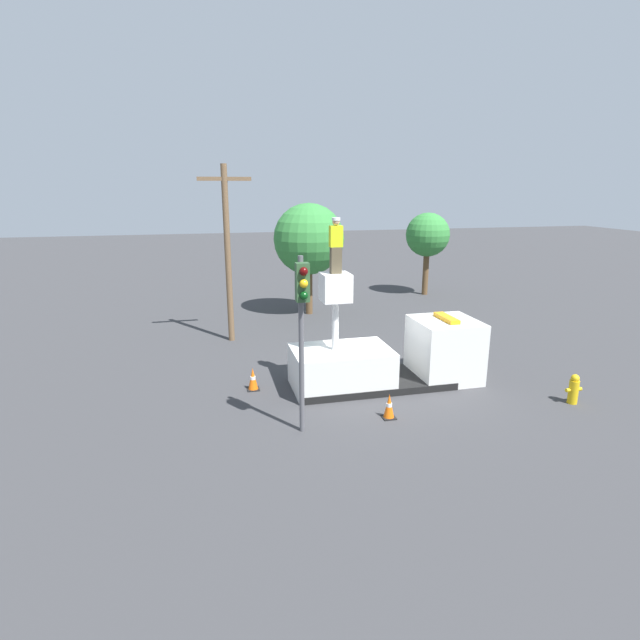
{
  "coord_description": "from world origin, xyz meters",
  "views": [
    {
      "loc": [
        -5.41,
        -15.16,
        6.6
      ],
      "look_at": [
        -2.12,
        -1.36,
        2.8
      ],
      "focal_mm": 28.0,
      "sensor_mm": 36.0,
      "label": 1
    }
  ],
  "objects_px": {
    "tree_left_bg": "(428,235)",
    "utility_pole": "(228,248)",
    "worker": "(336,246)",
    "fire_hydrant": "(574,389)",
    "bucket_truck": "(389,359)",
    "tree_right_bg": "(309,239)",
    "traffic_light_pole": "(302,311)",
    "traffic_cone_curbside": "(389,407)",
    "traffic_cone_rear": "(253,379)"
  },
  "relations": [
    {
      "from": "traffic_light_pole",
      "to": "tree_right_bg",
      "type": "bearing_deg",
      "value": 77.09
    },
    {
      "from": "bucket_truck",
      "to": "traffic_light_pole",
      "type": "xyz_separation_m",
      "value": [
        -3.61,
        -2.87,
        2.6
      ]
    },
    {
      "from": "fire_hydrant",
      "to": "bucket_truck",
      "type": "bearing_deg",
      "value": 150.13
    },
    {
      "from": "tree_left_bg",
      "to": "utility_pole",
      "type": "bearing_deg",
      "value": -150.71
    },
    {
      "from": "bucket_truck",
      "to": "fire_hydrant",
      "type": "distance_m",
      "value": 5.82
    },
    {
      "from": "traffic_cone_curbside",
      "to": "tree_left_bg",
      "type": "xyz_separation_m",
      "value": [
        8.51,
        15.92,
        3.34
      ]
    },
    {
      "from": "worker",
      "to": "tree_right_bg",
      "type": "relative_size",
      "value": 0.3
    },
    {
      "from": "tree_left_bg",
      "to": "worker",
      "type": "bearing_deg",
      "value": -125.31
    },
    {
      "from": "traffic_light_pole",
      "to": "utility_pole",
      "type": "height_order",
      "value": "utility_pole"
    },
    {
      "from": "bucket_truck",
      "to": "tree_right_bg",
      "type": "height_order",
      "value": "tree_right_bg"
    },
    {
      "from": "bucket_truck",
      "to": "traffic_light_pole",
      "type": "height_order",
      "value": "traffic_light_pole"
    },
    {
      "from": "worker",
      "to": "fire_hydrant",
      "type": "relative_size",
      "value": 1.82
    },
    {
      "from": "tree_right_bg",
      "to": "utility_pole",
      "type": "xyz_separation_m",
      "value": [
        -4.36,
        -3.87,
        0.11
      ]
    },
    {
      "from": "traffic_cone_rear",
      "to": "utility_pole",
      "type": "height_order",
      "value": "utility_pole"
    },
    {
      "from": "utility_pole",
      "to": "bucket_truck",
      "type": "bearing_deg",
      "value": -52.05
    },
    {
      "from": "traffic_cone_curbside",
      "to": "worker",
      "type": "bearing_deg",
      "value": 111.08
    },
    {
      "from": "traffic_light_pole",
      "to": "fire_hydrant",
      "type": "distance_m",
      "value": 9.15
    },
    {
      "from": "traffic_cone_rear",
      "to": "tree_right_bg",
      "type": "xyz_separation_m",
      "value": [
        4.03,
        9.72,
        3.6
      ]
    },
    {
      "from": "worker",
      "to": "traffic_cone_rear",
      "type": "bearing_deg",
      "value": 168.93
    },
    {
      "from": "tree_right_bg",
      "to": "traffic_cone_curbside",
      "type": "bearing_deg",
      "value": -91.61
    },
    {
      "from": "tree_left_bg",
      "to": "traffic_cone_rear",
      "type": "bearing_deg",
      "value": -133.44
    },
    {
      "from": "traffic_cone_curbside",
      "to": "tree_right_bg",
      "type": "distance_m",
      "value": 13.27
    },
    {
      "from": "traffic_cone_rear",
      "to": "utility_pole",
      "type": "distance_m",
      "value": 6.93
    },
    {
      "from": "bucket_truck",
      "to": "traffic_cone_curbside",
      "type": "relative_size",
      "value": 8.6
    },
    {
      "from": "traffic_light_pole",
      "to": "tree_left_bg",
      "type": "height_order",
      "value": "tree_left_bg"
    },
    {
      "from": "traffic_cone_rear",
      "to": "bucket_truck",
      "type": "bearing_deg",
      "value": -6.49
    },
    {
      "from": "traffic_light_pole",
      "to": "tree_right_bg",
      "type": "relative_size",
      "value": 0.84
    },
    {
      "from": "tree_left_bg",
      "to": "utility_pole",
      "type": "xyz_separation_m",
      "value": [
        -12.52,
        -7.02,
        0.37
      ]
    },
    {
      "from": "tree_left_bg",
      "to": "traffic_light_pole",
      "type": "bearing_deg",
      "value": -124.46
    },
    {
      "from": "traffic_cone_rear",
      "to": "tree_right_bg",
      "type": "relative_size",
      "value": 0.13
    },
    {
      "from": "bucket_truck",
      "to": "tree_right_bg",
      "type": "xyz_separation_m",
      "value": [
        -0.61,
        10.24,
        3.08
      ]
    },
    {
      "from": "traffic_light_pole",
      "to": "traffic_cone_rear",
      "type": "distance_m",
      "value": 4.72
    },
    {
      "from": "bucket_truck",
      "to": "traffic_cone_curbside",
      "type": "distance_m",
      "value": 2.75
    },
    {
      "from": "worker",
      "to": "traffic_light_pole",
      "type": "bearing_deg",
      "value": -120.24
    },
    {
      "from": "traffic_cone_rear",
      "to": "utility_pole",
      "type": "xyz_separation_m",
      "value": [
        -0.33,
        5.84,
        3.71
      ]
    },
    {
      "from": "traffic_light_pole",
      "to": "tree_left_bg",
      "type": "relative_size",
      "value": 0.97
    },
    {
      "from": "traffic_cone_curbside",
      "to": "tree_left_bg",
      "type": "height_order",
      "value": "tree_left_bg"
    },
    {
      "from": "tree_left_bg",
      "to": "tree_right_bg",
      "type": "bearing_deg",
      "value": -158.88
    },
    {
      "from": "bucket_truck",
      "to": "traffic_light_pole",
      "type": "bearing_deg",
      "value": -141.55
    },
    {
      "from": "tree_left_bg",
      "to": "utility_pole",
      "type": "distance_m",
      "value": 14.36
    },
    {
      "from": "tree_right_bg",
      "to": "bucket_truck",
      "type": "bearing_deg",
      "value": -86.61
    },
    {
      "from": "bucket_truck",
      "to": "utility_pole",
      "type": "height_order",
      "value": "utility_pole"
    },
    {
      "from": "tree_right_bg",
      "to": "worker",
      "type": "bearing_deg",
      "value": -97.41
    },
    {
      "from": "bucket_truck",
      "to": "worker",
      "type": "xyz_separation_m",
      "value": [
        -1.94,
        0.0,
        3.93
      ]
    },
    {
      "from": "worker",
      "to": "traffic_cone_rear",
      "type": "relative_size",
      "value": 2.28
    },
    {
      "from": "traffic_cone_rear",
      "to": "traffic_cone_curbside",
      "type": "bearing_deg",
      "value": -39.77
    },
    {
      "from": "bucket_truck",
      "to": "traffic_cone_curbside",
      "type": "bearing_deg",
      "value": -110.92
    },
    {
      "from": "traffic_cone_curbside",
      "to": "traffic_cone_rear",
      "type": "bearing_deg",
      "value": 140.23
    },
    {
      "from": "tree_left_bg",
      "to": "tree_right_bg",
      "type": "relative_size",
      "value": 0.87
    },
    {
      "from": "traffic_light_pole",
      "to": "bucket_truck",
      "type": "bearing_deg",
      "value": 38.45
    }
  ]
}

